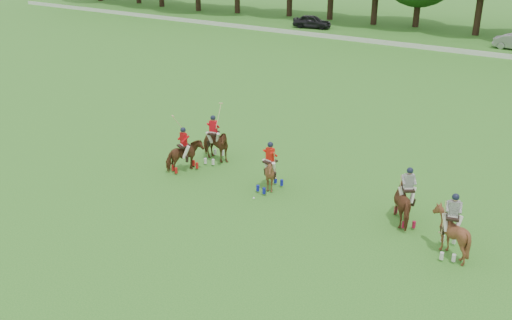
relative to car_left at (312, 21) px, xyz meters
The scene contains 9 objects.
ground 45.62m from the car_left, 68.71° to the right, with size 180.00×180.00×0.00m, color #276D1F.
boundary_rail 17.17m from the car_left, 15.20° to the right, with size 120.00×0.10×0.44m, color white.
car_left is the anchor object (origin of this frame).
polo_red_a 40.60m from the car_left, 71.52° to the right, with size 1.52×1.98×2.78m.
polo_red_b 39.08m from the car_left, 70.05° to the right, with size 2.02×1.84×2.97m.
polo_red_c 41.90m from the car_left, 65.38° to the right, with size 1.57×1.70×2.32m.
polo_stripe_a 44.49m from the car_left, 57.96° to the right, with size 1.87×2.19×2.40m.
polo_stripe_b 46.84m from the car_left, 56.69° to the right, with size 1.75×1.87×2.43m.
polo_ball 42.94m from the car_left, 66.17° to the right, with size 0.09×0.09×0.09m, color white.
Camera 1 is at (12.83, -15.59, 11.34)m, focal length 40.00 mm.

